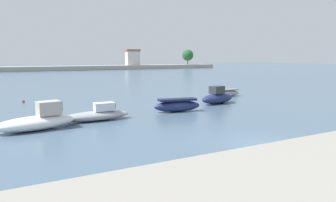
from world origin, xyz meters
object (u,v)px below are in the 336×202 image
object	(u,v)px
moored_boat_3	(217,97)
moored_boat_1	(97,115)
moored_boat_0	(38,121)
mooring_buoy_1	(23,101)
moored_boat_4	(227,93)
moored_boat_2	(177,105)

from	to	relation	value
moored_boat_3	moored_boat_1	bearing A→B (deg)	179.38
moored_boat_0	mooring_buoy_1	distance (m)	13.65
moored_boat_3	moored_boat_4	size ratio (longest dim) A/B	1.31
moored_boat_2	moored_boat_4	bearing A→B (deg)	40.79
moored_boat_1	moored_boat_3	world-z (taller)	moored_boat_3
moored_boat_2	moored_boat_1	bearing A→B (deg)	-166.54
moored_boat_2	moored_boat_3	world-z (taller)	moored_boat_3
moored_boat_0	moored_boat_4	size ratio (longest dim) A/B	1.55
moored_boat_1	moored_boat_0	bearing A→B (deg)	-164.80
moored_boat_0	moored_boat_2	world-z (taller)	moored_boat_0
moored_boat_0	moored_boat_1	bearing A→B (deg)	5.18
moored_boat_4	moored_boat_3	bearing A→B (deg)	-136.65
moored_boat_0	mooring_buoy_1	bearing A→B (deg)	81.27
moored_boat_2	moored_boat_4	distance (m)	12.14
mooring_buoy_1	moored_boat_1	bearing A→B (deg)	-70.53
moored_boat_1	mooring_buoy_1	bearing A→B (deg)	109.63
moored_boat_1	moored_boat_4	world-z (taller)	moored_boat_1
moored_boat_1	moored_boat_4	distance (m)	18.81
moored_boat_0	moored_boat_2	distance (m)	11.44
moored_boat_2	mooring_buoy_1	distance (m)	16.77
moored_boat_0	moored_boat_3	xyz separation A→B (m)	(17.23, 3.62, 0.05)
moored_boat_0	mooring_buoy_1	world-z (taller)	moored_boat_0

